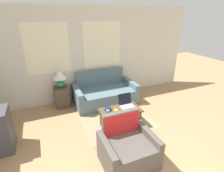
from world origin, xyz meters
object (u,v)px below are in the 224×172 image
at_px(armchair, 127,149).
at_px(cup_navy, 108,112).
at_px(coffee_table, 121,112).
at_px(table_lamp, 59,76).
at_px(cup_yellow, 116,112).
at_px(laptop, 127,104).
at_px(couch, 104,93).
at_px(snack_bowl, 108,109).

bearing_deg(armchair, cup_navy, 88.90).
height_order(armchair, coffee_table, armchair).
height_order(table_lamp, cup_yellow, table_lamp).
bearing_deg(table_lamp, armchair, -73.27).
bearing_deg(table_lamp, laptop, -47.23).
bearing_deg(coffee_table, couch, 86.01).
relative_size(laptop, cup_navy, 3.33).
relative_size(laptop, cup_yellow, 3.22).
xyz_separation_m(laptop, cup_yellow, (-0.36, -0.20, -0.01)).
relative_size(table_lamp, coffee_table, 0.54).
xyz_separation_m(armchair, coffee_table, (0.35, 0.98, 0.10)).
bearing_deg(cup_navy, laptop, 16.62).
bearing_deg(snack_bowl, laptop, -0.93).
xyz_separation_m(couch, cup_navy, (-0.42, -1.34, 0.21)).
relative_size(couch, cup_navy, 17.32).
bearing_deg(coffee_table, cup_yellow, -145.56).
xyz_separation_m(couch, cup_yellow, (-0.26, -1.38, 0.21)).
bearing_deg(coffee_table, table_lamp, 126.53).
height_order(couch, cup_navy, couch).
relative_size(cup_yellow, snack_bowl, 0.69).
xyz_separation_m(table_lamp, coffee_table, (1.08, -1.46, -0.52)).
bearing_deg(cup_yellow, armchair, -101.46).
xyz_separation_m(couch, armchair, (-0.44, -2.24, 0.01)).
xyz_separation_m(table_lamp, snack_bowl, (0.81, -1.37, -0.43)).
relative_size(armchair, snack_bowl, 5.88).
bearing_deg(table_lamp, cup_yellow, -60.12).
bearing_deg(coffee_table, snack_bowl, 161.33).
bearing_deg(snack_bowl, couch, 73.04).
relative_size(armchair, table_lamp, 1.80).
bearing_deg(armchair, table_lamp, 106.73).
bearing_deg(armchair, snack_bowl, 85.83).
xyz_separation_m(coffee_table, laptop, (0.19, 0.08, 0.11)).
height_order(armchair, table_lamp, table_lamp).
bearing_deg(laptop, cup_navy, -163.38).
height_order(armchair, laptop, armchair).
bearing_deg(couch, coffee_table, -93.99).
height_order(laptop, snack_bowl, laptop).
distance_m(cup_yellow, snack_bowl, 0.23).
xyz_separation_m(cup_yellow, snack_bowl, (-0.10, 0.21, -0.01)).
height_order(cup_yellow, snack_bowl, cup_yellow).
bearing_deg(snack_bowl, coffee_table, -18.67).
distance_m(table_lamp, cup_yellow, 1.87).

